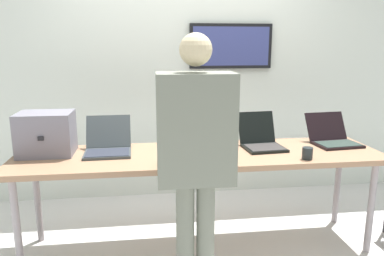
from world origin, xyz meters
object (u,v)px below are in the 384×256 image
Objects in this scene: workbench at (200,160)px; laptop_station_1 at (185,143)px; laptop_station_0 at (108,145)px; laptop_station_2 at (261,140)px; coffee_mug at (307,153)px; equipment_box at (46,133)px; person at (195,148)px; laptop_station_3 at (333,137)px.

laptop_station_1 is (-0.10, 0.12, 0.11)m from workbench.
laptop_station_2 is (1.20, -0.02, 0.00)m from laptop_station_0.
laptop_station_0 reaches higher than laptop_station_1.
laptop_station_2 is at bearing 123.09° from coffee_mug.
laptop_station_2 is 4.41× the size of coffee_mug.
equipment_box is 0.24× the size of person.
person is at bearing -91.84° from laptop_station_1.
laptop_station_1 is at bearing -0.34° from laptop_station_0.
workbench is at bearing -50.14° from laptop_station_1.
coffee_mug is at bearing -23.59° from laptop_station_1.
laptop_station_0 is 1.82m from laptop_station_3.
workbench is 0.18m from laptop_station_1.
workbench is 0.53m from laptop_station_2.
workbench is at bearing 161.33° from coffee_mug.
laptop_station_0 is 0.95m from person.
laptop_station_2 is at bearing -1.22° from laptop_station_1.
laptop_station_3 is at bearing 0.32° from laptop_station_0.
equipment_box reaches higher than laptop_station_1.
laptop_station_2 is at bearing 11.33° from workbench.
laptop_station_0 is at bearing 127.55° from person.
laptop_station_3 is at bearing 44.17° from coffee_mug.
workbench is 7.46× the size of laptop_station_1.
laptop_station_3 is at bearing 0.64° from laptop_station_1.
laptop_station_2 is (0.61, -0.01, 0.01)m from laptop_station_1.
equipment_box is 0.99× the size of laptop_station_3.
person reaches higher than coffee_mug.
laptop_station_1 is at bearing 156.41° from coffee_mug.
person is (1.01, -0.74, 0.06)m from equipment_box.
laptop_station_1 is at bearing 88.16° from person.
laptop_station_2 is at bearing -177.54° from laptop_station_3.
coffee_mug is (0.74, -0.25, 0.10)m from workbench.
coffee_mug is at bearing -56.91° from laptop_station_2.
equipment_box is at bearing 168.78° from coffee_mug.
equipment_box is at bearing -179.81° from laptop_station_3.
laptop_station_0 is at bearing 179.21° from laptop_station_2.
coffee_mug is (-0.39, -0.38, -0.01)m from laptop_station_3.
coffee_mug is at bearing -11.22° from equipment_box.
laptop_station_0 is 1.07× the size of laptop_station_2.
coffee_mug is (0.86, 0.37, -0.18)m from person.
equipment_box is 0.46m from laptop_station_0.
laptop_station_1 is 0.75m from person.
laptop_station_3 reaches higher than laptop_station_1.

